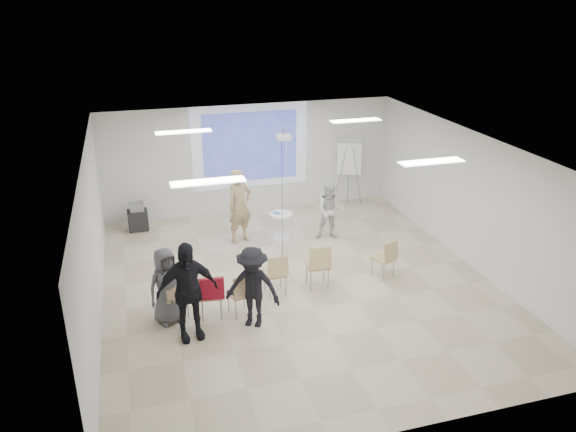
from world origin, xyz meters
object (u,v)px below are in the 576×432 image
object	(u,v)px
player_left	(240,202)
laptop	(239,291)
chair_right_far	(386,256)
pedestal_table	(281,225)
player_right	(330,208)
chair_far_left	(175,292)
audience_outer	(166,282)
chair_right_inner	(319,263)
chair_left_inner	(241,291)
chair_left_mid	(211,293)
audience_left	(187,285)
audience_mid	(253,282)
av_cart	(138,217)
flipchart_easel	(349,158)
chair_center	(276,271)

from	to	relation	value
player_left	laptop	bearing A→B (deg)	-126.66
chair_right_far	pedestal_table	bearing A→B (deg)	99.14
player_right	chair_far_left	bearing A→B (deg)	-128.14
laptop	audience_outer	xyz separation A→B (m)	(-1.34, 0.10, 0.36)
player_right	chair_right_inner	bearing A→B (deg)	-97.22
chair_left_inner	laptop	size ratio (longest dim) A/B	2.73
chair_right_inner	chair_left_mid	bearing A→B (deg)	-162.17
audience_left	pedestal_table	bearing A→B (deg)	45.78
player_right	audience_outer	size ratio (longest dim) A/B	0.96
audience_mid	av_cart	xyz separation A→B (m)	(-1.88, 5.17, -0.55)
chair_right_far	flipchart_easel	distance (m)	4.59
chair_left_mid	audience_mid	bearing A→B (deg)	-23.46
chair_right_inner	chair_right_far	bearing A→B (deg)	5.86
flipchart_easel	av_cart	distance (m)	6.02
flipchart_easel	audience_outer	bearing A→B (deg)	-117.80
player_left	chair_left_mid	bearing A→B (deg)	-135.24
player_left	player_right	bearing A→B (deg)	-36.04
chair_right_far	chair_left_inner	bearing A→B (deg)	167.50
player_right	chair_left_inner	bearing A→B (deg)	-116.17
flipchart_easel	player_left	bearing A→B (deg)	-133.50
chair_left_mid	av_cart	world-z (taller)	chair_left_mid
player_left	chair_right_inner	distance (m)	3.02
player_left	player_right	xyz separation A→B (m)	(2.19, -0.44, -0.24)
player_right	audience_outer	distance (m)	5.03
pedestal_table	chair_center	distance (m)	2.77
audience_left	player_left	bearing A→B (deg)	58.16
flipchart_easel	chair_right_inner	bearing A→B (deg)	-97.68
chair_far_left	chair_center	world-z (taller)	chair_far_left
player_right	chair_right_inner	size ratio (longest dim) A/B	1.63
chair_left_mid	audience_left	bearing A→B (deg)	-126.24
laptop	audience_mid	world-z (taller)	audience_mid
chair_left_mid	chair_far_left	bearing A→B (deg)	172.81
pedestal_table	player_right	bearing A→B (deg)	-12.65
chair_right_inner	audience_mid	size ratio (longest dim) A/B	0.55
player_right	chair_center	xyz separation A→B (m)	(-2.02, -2.37, -0.27)
chair_right_inner	chair_right_far	world-z (taller)	chair_right_inner
pedestal_table	chair_center	xyz separation A→B (m)	(-0.83, -2.64, 0.14)
laptop	flipchart_easel	distance (m)	6.56
chair_right_inner	audience_left	bearing A→B (deg)	-154.92
pedestal_table	audience_mid	size ratio (longest dim) A/B	0.41
chair_center	chair_left_mid	bearing A→B (deg)	-162.88
chair_right_far	audience_outer	world-z (taller)	audience_outer
flipchart_easel	chair_left_mid	bearing A→B (deg)	-112.60
player_left	av_cart	xyz separation A→B (m)	(-2.41, 1.42, -0.70)
chair_center	chair_left_inner	bearing A→B (deg)	-148.98
pedestal_table	chair_left_mid	size ratio (longest dim) A/B	0.78
chair_far_left	chair_right_far	world-z (taller)	chair_far_left
laptop	chair_right_inner	bearing A→B (deg)	-178.62
chair_far_left	laptop	world-z (taller)	chair_far_left
chair_right_inner	chair_right_far	xyz separation A→B (m)	(1.55, 0.03, -0.07)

